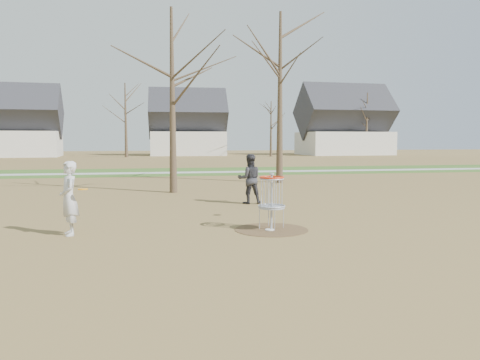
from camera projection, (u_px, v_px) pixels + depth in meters
name	position (u px, v px, depth m)	size (l,w,h in m)	color
ground	(271.00, 230.00, 11.41)	(160.00, 160.00, 0.00)	brown
green_band	(195.00, 171.00, 31.97)	(160.00, 8.00, 0.01)	#2D5119
footpath	(196.00, 172.00, 30.99)	(160.00, 1.50, 0.01)	#9E9E99
dirt_circle	(271.00, 230.00, 11.41)	(1.80, 1.80, 0.01)	#47331E
player_standing	(69.00, 198.00, 10.69)	(0.62, 0.41, 1.71)	silver
player_throwing	(250.00, 179.00, 15.99)	(0.83, 0.64, 1.70)	#2F2E32
disc_grounded	(270.00, 230.00, 11.31)	(0.22, 0.22, 0.02)	white
discs_in_play	(187.00, 182.00, 11.75)	(4.81, 1.75, 0.12)	orange
disc_golf_basket	(272.00, 193.00, 11.33)	(0.64, 0.64, 1.35)	#9EA3AD
bare_trees	(199.00, 107.00, 46.31)	(52.62, 44.98, 9.00)	#382B1E
houses_row	(206.00, 129.00, 63.36)	(56.51, 10.01, 7.26)	silver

